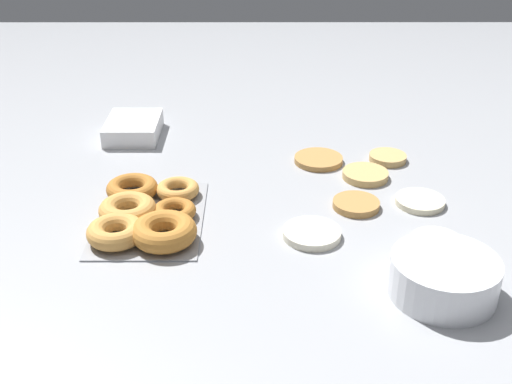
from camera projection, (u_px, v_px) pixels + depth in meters
ground_plane at (293, 202)px, 1.27m from camera, size 3.00×3.00×0.00m
pancake_0 at (356, 204)px, 1.24m from camera, size 0.09×0.09×0.01m
pancake_1 at (365, 175)px, 1.35m from camera, size 0.10×0.10×0.02m
pancake_2 at (312, 233)px, 1.15m from camera, size 0.10×0.10×0.01m
pancake_3 at (420, 201)px, 1.26m from camera, size 0.10×0.10×0.01m
pancake_4 at (318, 160)px, 1.42m from camera, size 0.11×0.11×0.01m
pancake_5 at (388, 158)px, 1.43m from camera, size 0.08×0.08×0.01m
pancake_6 at (437, 242)px, 1.13m from camera, size 0.09×0.09×0.01m
donut_tray at (145, 214)px, 1.18m from camera, size 0.29×0.20×0.04m
batter_bowl at (444, 277)px, 0.99m from camera, size 0.17×0.17×0.06m
container_stack at (133, 128)px, 1.55m from camera, size 0.16×0.12×0.04m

